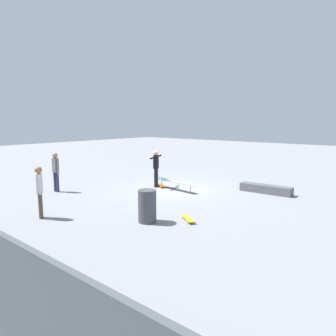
% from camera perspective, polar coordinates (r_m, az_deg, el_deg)
% --- Properties ---
extents(ground_plane, '(60.00, 60.00, 0.00)m').
position_cam_1_polar(ground_plane, '(13.70, 0.83, -3.81)').
color(ground_plane, gray).
extents(grind_rail, '(2.38, 0.52, 0.34)m').
position_cam_1_polar(grind_rail, '(13.54, 1.36, -3.33)').
color(grind_rail, black).
rests_on(grind_rail, ground_plane).
extents(skate_ledge, '(2.12, 0.53, 0.34)m').
position_cam_1_polar(skate_ledge, '(13.51, 17.34, -3.66)').
color(skate_ledge, '#595960').
rests_on(skate_ledge, ground_plane).
extents(skater_main, '(0.58, 1.26, 1.66)m').
position_cam_1_polar(skater_main, '(13.93, -2.19, 0.42)').
color(skater_main, black).
rests_on(skater_main, ground_plane).
extents(skateboard_main, '(0.79, 0.57, 0.09)m').
position_cam_1_polar(skateboard_main, '(14.14, -1.37, -3.11)').
color(skateboard_main, orange).
rests_on(skateboard_main, ground_plane).
extents(bystander_grey_shirt, '(0.37, 0.22, 1.64)m').
position_cam_1_polar(bystander_grey_shirt, '(13.80, -19.73, -0.33)').
color(bystander_grey_shirt, '#2D3351').
rests_on(bystander_grey_shirt, ground_plane).
extents(bystander_white_shirt, '(0.36, 0.26, 1.60)m').
position_cam_1_polar(bystander_white_shirt, '(10.26, -22.32, -3.57)').
color(bystander_white_shirt, brown).
rests_on(bystander_white_shirt, ground_plane).
extents(loose_skateboard_yellow, '(0.77, 0.63, 0.09)m').
position_cam_1_polar(loose_skateboard_yellow, '(9.48, 3.62, -9.10)').
color(loose_skateboard_yellow, yellow).
rests_on(loose_skateboard_yellow, ground_plane).
extents(loose_skateboard_teal, '(0.82, 0.36, 0.09)m').
position_cam_1_polar(loose_skateboard_teal, '(15.82, -1.17, -1.85)').
color(loose_skateboard_teal, teal).
rests_on(loose_skateboard_teal, ground_plane).
extents(trash_bin, '(0.54, 0.54, 0.96)m').
position_cam_1_polar(trash_bin, '(9.25, -3.80, -6.92)').
color(trash_bin, '#47474C').
rests_on(trash_bin, ground_plane).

